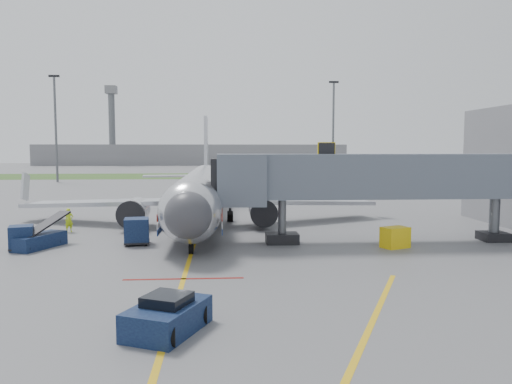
{
  "coord_description": "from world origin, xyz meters",
  "views": [
    {
      "loc": [
        2.0,
        -28.52,
        6.48
      ],
      "look_at": [
        4.47,
        8.85,
        3.2
      ],
      "focal_mm": 35.0,
      "sensor_mm": 36.0,
      "label": 1
    }
  ],
  "objects": [
    {
      "name": "ground",
      "position": [
        0.0,
        0.0,
        0.0
      ],
      "size": [
        400.0,
        400.0,
        0.0
      ],
      "primitive_type": "plane",
      "color": "#565659",
      "rests_on": "ground"
    },
    {
      "name": "grass_strip",
      "position": [
        0.0,
        90.0,
        0.01
      ],
      "size": [
        300.0,
        25.0,
        0.01
      ],
      "primitive_type": "cube",
      "color": "#2D4C1E",
      "rests_on": "ground"
    },
    {
      "name": "apron_markings",
      "position": [
        0.0,
        -7.4,
        0.0
      ],
      "size": [
        21.52,
        50.0,
        0.01
      ],
      "color": "gold",
      "rests_on": "ground"
    },
    {
      "name": "airliner",
      "position": [
        0.0,
        15.25,
        2.65
      ],
      "size": [
        32.1,
        35.67,
        10.25
      ],
      "color": "silver",
      "rests_on": "ground"
    },
    {
      "name": "jet_bridge",
      "position": [
        12.86,
        5.0,
        4.47
      ],
      "size": [
        25.3,
        4.0,
        6.9
      ],
      "color": "slate",
      "rests_on": "ground"
    },
    {
      "name": "light_mast_left",
      "position": [
        -30.0,
        70.0,
        10.78
      ],
      "size": [
        2.0,
        0.44,
        20.4
      ],
      "color": "#595B60",
      "rests_on": "ground"
    },
    {
      "name": "light_mast_right",
      "position": [
        25.0,
        75.0,
        10.78
      ],
      "size": [
        2.0,
        0.44,
        20.4
      ],
      "color": "#595B60",
      "rests_on": "ground"
    },
    {
      "name": "distant_terminal",
      "position": [
        -10.0,
        170.0,
        4.0
      ],
      "size": [
        120.0,
        14.0,
        8.0
      ],
      "primitive_type": "cube",
      "color": "slate",
      "rests_on": "ground"
    },
    {
      "name": "control_tower",
      "position": [
        -40.0,
        165.0,
        17.33
      ],
      "size": [
        4.0,
        4.0,
        30.0
      ],
      "color": "#595B60",
      "rests_on": "ground"
    },
    {
      "name": "pushback_tug",
      "position": [
        0.0,
        -11.17,
        0.57
      ],
      "size": [
        3.14,
        3.77,
        1.35
      ],
      "color": "#0B1333",
      "rests_on": "ground"
    },
    {
      "name": "baggage_cart_a",
      "position": [
        -3.84,
        5.21,
        0.91
      ],
      "size": [
        1.86,
        1.86,
        1.78
      ],
      "color": "#0B1333",
      "rests_on": "ground"
    },
    {
      "name": "baggage_cart_b",
      "position": [
        -10.87,
        3.77,
        0.8
      ],
      "size": [
        1.82,
        1.82,
        1.57
      ],
      "color": "#0B1333",
      "rests_on": "ground"
    },
    {
      "name": "belt_loader",
      "position": [
        -9.98,
        4.46,
        0.53
      ],
      "size": [
        2.83,
        4.51,
        2.15
      ],
      "color": "#0B1333",
      "rests_on": "ground"
    },
    {
      "name": "ground_power_cart",
      "position": [
        13.2,
        3.0,
        0.67
      ],
      "size": [
        2.01,
        1.72,
        1.36
      ],
      "color": "yellow",
      "rests_on": "ground"
    },
    {
      "name": "ramp_worker",
      "position": [
        -9.94,
        10.61,
        0.92
      ],
      "size": [
        0.8,
        0.78,
        1.85
      ],
      "primitive_type": "imported",
      "rotation": [
        0.0,
        0.0,
        0.73
      ],
      "color": "#B6D919",
      "rests_on": "ground"
    }
  ]
}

